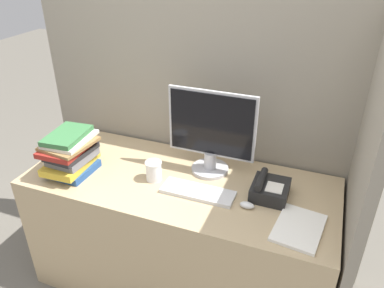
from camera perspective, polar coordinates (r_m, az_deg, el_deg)
cubicle_panel_rear at (r=2.29m, az=1.69°, el=1.74°), size 2.08×0.04×1.74m
cubicle_panel_right at (r=1.90m, az=23.75°, el=-7.39°), size 0.04×0.75×1.74m
desk at (r=2.27m, az=-1.83°, el=-13.49°), size 1.68×0.69×0.76m
monitor at (r=2.01m, az=2.92°, el=1.44°), size 0.48×0.21×0.47m
keyboard at (r=1.93m, az=0.91°, el=-7.33°), size 0.38×0.13×0.02m
mouse at (r=1.86m, az=8.38°, el=-9.21°), size 0.07×0.04×0.03m
coffee_cup at (r=2.02m, az=-5.85°, el=-4.08°), size 0.09×0.09×0.11m
book_stack at (r=2.14m, az=-18.04°, el=-1.41°), size 0.25×0.31×0.24m
desk_telephone at (r=1.94m, az=11.72°, el=-6.75°), size 0.18×0.20×0.11m
paper_pile at (r=1.79m, az=15.96°, el=-12.18°), size 0.23×0.30×0.02m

